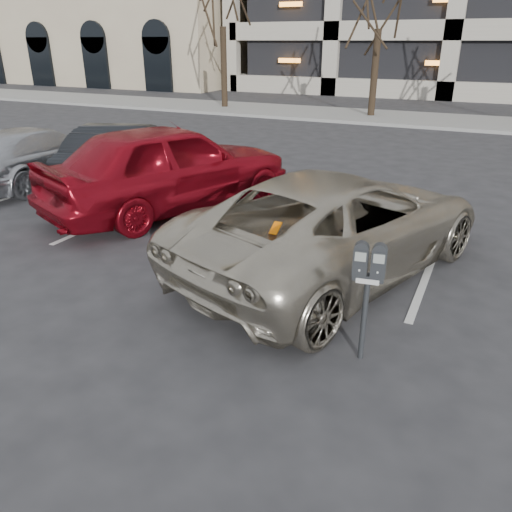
{
  "coord_description": "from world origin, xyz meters",
  "views": [
    {
      "loc": [
        1.96,
        -5.56,
        3.02
      ],
      "look_at": [
        0.01,
        -1.48,
        1.06
      ],
      "focal_mm": 35.0,
      "sensor_mm": 36.0,
      "label": 1
    }
  ],
  "objects_px": {
    "suv_silver": "(337,223)",
    "car_red": "(170,166)",
    "car_dark": "(124,154)",
    "parking_meter": "(368,274)",
    "car_silver": "(36,155)"
  },
  "relations": [
    {
      "from": "suv_silver",
      "to": "car_red",
      "type": "distance_m",
      "value": 3.92
    },
    {
      "from": "car_silver",
      "to": "car_red",
      "type": "bearing_deg",
      "value": 170.7
    },
    {
      "from": "car_red",
      "to": "car_silver",
      "type": "distance_m",
      "value": 3.93
    },
    {
      "from": "suv_silver",
      "to": "car_dark",
      "type": "relative_size",
      "value": 1.34
    },
    {
      "from": "car_dark",
      "to": "car_silver",
      "type": "bearing_deg",
      "value": 3.26
    },
    {
      "from": "car_red",
      "to": "car_silver",
      "type": "relative_size",
      "value": 1.14
    },
    {
      "from": "parking_meter",
      "to": "car_red",
      "type": "height_order",
      "value": "car_red"
    },
    {
      "from": "suv_silver",
      "to": "car_silver",
      "type": "distance_m",
      "value": 7.77
    },
    {
      "from": "suv_silver",
      "to": "car_red",
      "type": "bearing_deg",
      "value": -1.14
    },
    {
      "from": "car_silver",
      "to": "car_dark",
      "type": "bearing_deg",
      "value": -162.64
    },
    {
      "from": "suv_silver",
      "to": "car_red",
      "type": "xyz_separation_m",
      "value": [
        -3.69,
        1.34,
        0.13
      ]
    },
    {
      "from": "car_dark",
      "to": "car_silver",
      "type": "xyz_separation_m",
      "value": [
        -1.91,
        -0.76,
        -0.06
      ]
    },
    {
      "from": "parking_meter",
      "to": "car_dark",
      "type": "xyz_separation_m",
      "value": [
        -6.58,
        4.42,
        -0.28
      ]
    },
    {
      "from": "car_red",
      "to": "car_dark",
      "type": "height_order",
      "value": "car_red"
    },
    {
      "from": "car_red",
      "to": "suv_silver",
      "type": "bearing_deg",
      "value": -178.36
    }
  ]
}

